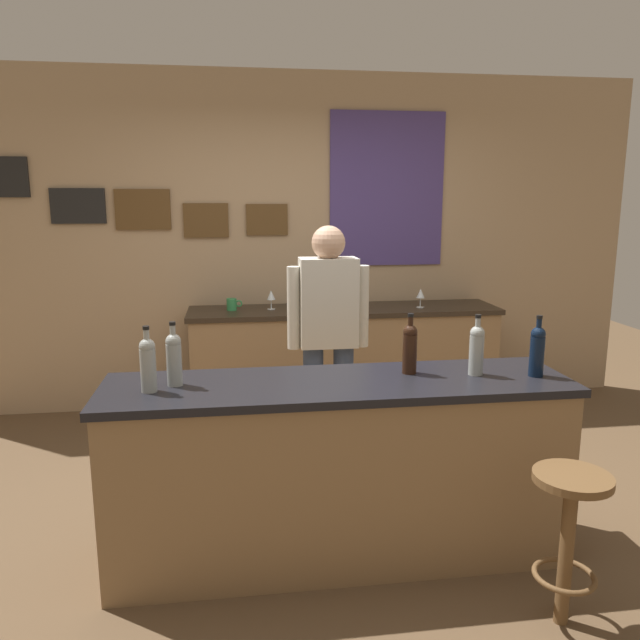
% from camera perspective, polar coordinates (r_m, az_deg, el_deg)
% --- Properties ---
extents(ground_plane, '(10.00, 10.00, 0.00)m').
position_cam_1_polar(ground_plane, '(3.71, 0.56, -17.53)').
color(ground_plane, brown).
extents(back_wall, '(6.00, 0.09, 2.80)m').
position_cam_1_polar(back_wall, '(5.28, -2.69, 7.25)').
color(back_wall, tan).
rests_on(back_wall, ground_plane).
extents(bar_counter, '(2.26, 0.60, 0.92)m').
position_cam_1_polar(bar_counter, '(3.15, 1.70, -13.66)').
color(bar_counter, olive).
rests_on(bar_counter, ground_plane).
extents(side_counter, '(2.52, 0.56, 0.90)m').
position_cam_1_polar(side_counter, '(5.12, 2.23, -3.82)').
color(side_counter, olive).
rests_on(side_counter, ground_plane).
extents(bartender, '(0.52, 0.21, 1.62)m').
position_cam_1_polar(bartender, '(3.91, 0.76, -1.30)').
color(bartender, '#384766').
rests_on(bartender, ground_plane).
extents(bar_stool, '(0.32, 0.32, 0.68)m').
position_cam_1_polar(bar_stool, '(2.88, 22.04, -17.07)').
color(bar_stool, brown).
rests_on(bar_stool, ground_plane).
extents(wine_bottle_a, '(0.07, 0.07, 0.31)m').
position_cam_1_polar(wine_bottle_a, '(2.90, -15.65, -3.83)').
color(wine_bottle_a, '#999E99').
rests_on(wine_bottle_a, bar_counter).
extents(wine_bottle_b, '(0.07, 0.07, 0.31)m').
position_cam_1_polar(wine_bottle_b, '(2.96, -13.37, -3.38)').
color(wine_bottle_b, '#999E99').
rests_on(wine_bottle_b, bar_counter).
extents(wine_bottle_c, '(0.07, 0.07, 0.31)m').
position_cam_1_polar(wine_bottle_c, '(3.11, 8.32, -2.48)').
color(wine_bottle_c, black).
rests_on(wine_bottle_c, bar_counter).
extents(wine_bottle_d, '(0.07, 0.07, 0.31)m').
position_cam_1_polar(wine_bottle_d, '(3.15, 14.30, -2.55)').
color(wine_bottle_d, '#999E99').
rests_on(wine_bottle_d, bar_counter).
extents(wine_bottle_e, '(0.07, 0.07, 0.31)m').
position_cam_1_polar(wine_bottle_e, '(3.21, 19.47, -2.57)').
color(wine_bottle_e, black).
rests_on(wine_bottle_e, bar_counter).
extents(wine_glass_a, '(0.07, 0.07, 0.16)m').
position_cam_1_polar(wine_glass_a, '(4.96, -4.55, 2.24)').
color(wine_glass_a, silver).
rests_on(wine_glass_a, side_counter).
extents(wine_glass_b, '(0.07, 0.07, 0.16)m').
position_cam_1_polar(wine_glass_b, '(5.00, 2.81, 2.35)').
color(wine_glass_b, silver).
rests_on(wine_glass_b, side_counter).
extents(wine_glass_c, '(0.07, 0.07, 0.16)m').
position_cam_1_polar(wine_glass_c, '(5.09, 9.30, 2.38)').
color(wine_glass_c, silver).
rests_on(wine_glass_c, side_counter).
extents(coffee_mug, '(0.12, 0.08, 0.09)m').
position_cam_1_polar(coffee_mug, '(4.96, -8.15, 1.45)').
color(coffee_mug, '#338C4C').
rests_on(coffee_mug, side_counter).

